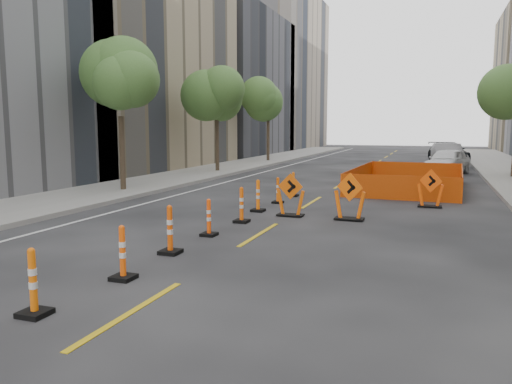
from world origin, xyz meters
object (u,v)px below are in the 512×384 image
at_px(channelizer_5, 242,205).
at_px(channelizer_6, 258,196).
at_px(channelizer_7, 278,190).
at_px(parked_car_mid, 447,156).
at_px(channelizer_4, 209,217).
at_px(chevron_sign_center, 350,196).
at_px(parked_car_near, 447,161).
at_px(channelizer_1, 33,282).
at_px(channelizer_3, 170,230).
at_px(channelizer_8, 293,184).
at_px(chevron_sign_right, 431,188).
at_px(chevron_sign_left, 291,195).
at_px(parked_car_far, 448,152).
at_px(channelizer_2, 123,253).

height_order(channelizer_5, channelizer_6, channelizer_6).
height_order(channelizer_7, parked_car_mid, parked_car_mid).
distance_m(channelizer_4, chevron_sign_center, 4.69).
bearing_deg(parked_car_near, parked_car_mid, 106.32).
distance_m(channelizer_1, channelizer_6, 9.99).
distance_m(channelizer_4, parked_car_near, 21.30).
height_order(channelizer_3, channelizer_6, channelizer_3).
distance_m(channelizer_8, chevron_sign_right, 5.46).
height_order(channelizer_8, chevron_sign_left, chevron_sign_left).
distance_m(chevron_sign_right, parked_car_far, 24.83).
relative_size(channelizer_6, channelizer_8, 1.08).
bearing_deg(chevron_sign_center, channelizer_5, -131.65).
distance_m(channelizer_1, parked_car_near, 27.12).
bearing_deg(parked_car_far, channelizer_2, -114.42).
distance_m(channelizer_3, chevron_sign_left, 5.66).
xyz_separation_m(channelizer_1, channelizer_3, (0.09, 4.00, 0.03)).
bearing_deg(channelizer_7, channelizer_6, -92.29).
bearing_deg(channelizer_8, channelizer_7, -91.27).
xyz_separation_m(channelizer_6, chevron_sign_left, (1.28, -0.47, 0.15)).
xyz_separation_m(channelizer_7, channelizer_8, (0.04, 2.00, 0.02)).
bearing_deg(channelizer_6, channelizer_4, -89.35).
relative_size(channelizer_7, chevron_sign_center, 0.67).
bearing_deg(channelizer_6, channelizer_2, -88.99).
bearing_deg(channelizer_4, parked_car_mid, 76.24).
distance_m(channelizer_5, chevron_sign_left, 1.88).
bearing_deg(channelizer_8, channelizer_5, -89.41).
distance_m(channelizer_4, channelizer_5, 2.00).
bearing_deg(channelizer_8, parked_car_mid, 70.69).
height_order(channelizer_2, channelizer_8, channelizer_2).
bearing_deg(parked_car_mid, channelizer_5, -110.29).
relative_size(channelizer_2, chevron_sign_center, 0.71).
bearing_deg(parked_car_mid, chevron_sign_right, -98.44).
distance_m(channelizer_4, channelizer_7, 5.99).
height_order(channelizer_3, channelizer_4, channelizer_3).
height_order(parked_car_near, parked_car_mid, parked_car_mid).
bearing_deg(channelizer_2, channelizer_4, 91.37).
bearing_deg(chevron_sign_left, channelizer_6, 164.48).
bearing_deg(channelizer_7, parked_car_near, 66.70).
height_order(channelizer_4, channelizer_5, channelizer_5).
distance_m(channelizer_8, chevron_sign_left, 4.62).
height_order(channelizer_7, chevron_sign_right, chevron_sign_right).
height_order(channelizer_2, channelizer_3, channelizer_3).
height_order(channelizer_5, chevron_sign_left, chevron_sign_left).
height_order(channelizer_8, parked_car_far, parked_car_far).
bearing_deg(channelizer_3, channelizer_2, -86.49).
distance_m(channelizer_2, channelizer_8, 11.99).
bearing_deg(chevron_sign_right, parked_car_near, 110.89).
xyz_separation_m(channelizer_1, channelizer_4, (0.12, 5.99, -0.04)).
distance_m(channelizer_2, chevron_sign_left, 7.61).
bearing_deg(channelizer_3, parked_car_near, 74.38).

